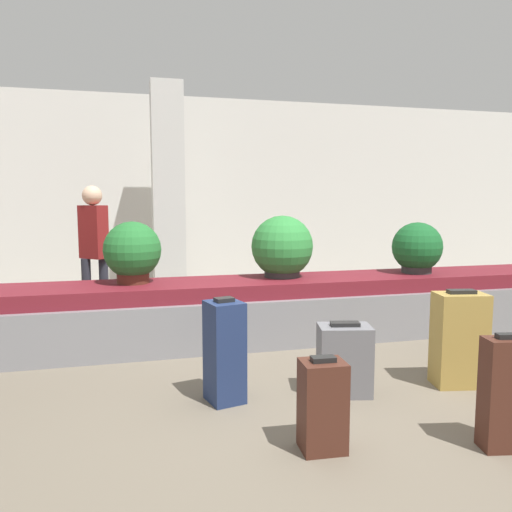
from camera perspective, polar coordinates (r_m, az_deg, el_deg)
ground_plane at (r=3.95m, az=6.13°, el=-15.74°), size 18.00×18.00×0.00m
back_wall at (r=8.67m, az=-5.80°, el=7.16°), size 18.00×0.06×3.20m
carousel at (r=5.35m, az=0.00°, el=-6.25°), size 8.27×0.94×0.65m
pillar at (r=7.63m, az=-10.02°, el=7.19°), size 0.46×0.46×3.20m
suitcase_0 at (r=3.96m, az=10.07°, el=-11.59°), size 0.45×0.35×0.57m
suitcase_1 at (r=3.74m, az=-3.62°, el=-10.83°), size 0.30×0.32×0.78m
suitcase_3 at (r=3.11m, az=7.61°, el=-16.57°), size 0.27×0.23×0.57m
suitcase_4 at (r=4.36m, az=22.21°, el=-8.80°), size 0.43×0.32×0.78m
suitcase_5 at (r=3.41m, az=26.70°, el=-13.89°), size 0.31×0.21×0.71m
potted_plant_0 at (r=5.44m, az=3.01°, el=0.91°), size 0.67×0.67×0.67m
potted_plant_1 at (r=5.17m, az=-13.94°, el=0.43°), size 0.58×0.58×0.63m
potted_plant_2 at (r=6.03m, az=17.93°, el=0.82°), size 0.57×0.57×0.59m
traveler_0 at (r=6.24m, az=-18.05°, el=1.51°), size 0.36×0.35×1.65m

